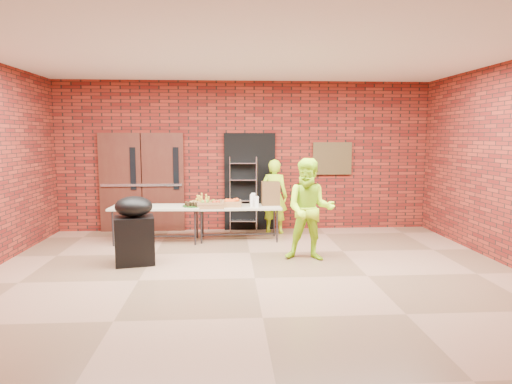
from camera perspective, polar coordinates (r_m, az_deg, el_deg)
room at (r=6.38m, az=-0.15°, el=3.11°), size 8.08×7.08×3.28m
double_doors at (r=10.00m, az=-14.05°, el=1.18°), size 1.78×0.12×2.10m
dark_doorway at (r=9.87m, az=-0.79°, el=1.29°), size 1.10×0.06×2.10m
bronze_plaque at (r=10.07m, az=9.51°, el=4.16°), size 0.85×0.04×0.70m
wire_rack at (r=9.75m, az=-1.61°, el=-0.28°), size 0.59×0.22×1.59m
table_left at (r=8.93m, az=-12.38°, el=-2.12°), size 1.73×0.78×0.70m
table_right at (r=8.93m, az=-2.15°, el=-2.15°), size 1.63×0.69×0.67m
basket_bananas at (r=8.90m, az=-6.61°, el=-1.47°), size 0.44×0.34×0.14m
basket_oranges at (r=8.92m, az=-3.34°, el=-1.40°), size 0.46×0.35×0.14m
basket_apples at (r=8.77m, az=-5.65°, el=-1.53°), size 0.50×0.39×0.16m
muffin_tray at (r=8.78m, az=-7.81°, el=-1.48°), size 0.42×0.42×0.10m
napkin_box at (r=8.94m, az=-13.83°, el=-1.57°), size 0.19×0.13×0.06m
coffee_dispenser at (r=9.09m, az=1.82°, el=-0.16°), size 0.35×0.31×0.46m
cup_stack_front at (r=8.84m, az=-0.51°, el=-1.09°), size 0.08×0.08×0.24m
cup_stack_mid at (r=8.76m, az=0.10°, el=-1.25°), size 0.07×0.07×0.21m
cup_stack_back at (r=8.89m, az=-0.34°, el=-0.98°), size 0.09×0.09×0.26m
covered_grill at (r=7.52m, az=-14.96°, el=-4.63°), size 0.69×0.61×1.09m
volunteer_woman at (r=9.58m, az=2.29°, el=-0.53°), size 0.66×0.56×1.55m
volunteer_man at (r=7.51m, az=6.74°, el=-2.20°), size 0.93×0.79×1.68m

